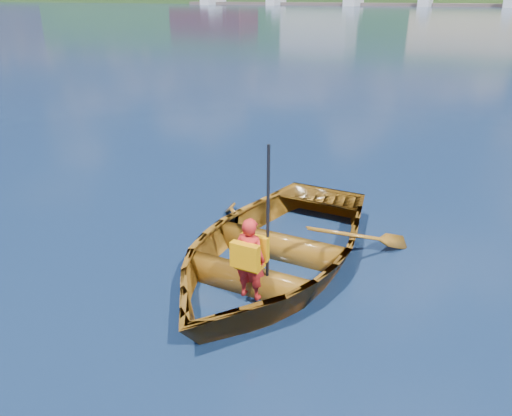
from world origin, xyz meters
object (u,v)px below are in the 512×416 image
Objects in this scene: rowboat at (272,247)px; marina_yachts at (467,1)px; dock at (460,5)px; child_paddler at (250,257)px.

rowboat is 0.03× the size of marina_yachts.
marina_yachts is (1.93, -4.71, 1.01)m from dock.
child_paddler reaches higher than dock.
rowboat is at bearing 96.64° from child_paddler.
dock is (-6.59, 148.47, 0.10)m from rowboat.
child_paddler is (0.11, -0.91, 0.33)m from rowboat.
child_paddler is at bearing -88.11° from marina_yachts.
dock is at bearing 92.57° from child_paddler.
marina_yachts is at bearing 91.89° from child_paddler.
child_paddler is 0.01× the size of dock.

